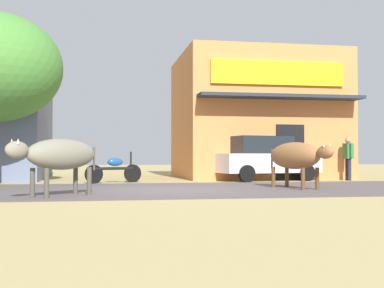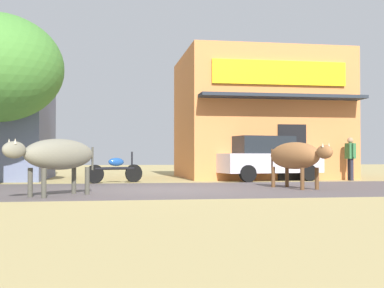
# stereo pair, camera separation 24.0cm
# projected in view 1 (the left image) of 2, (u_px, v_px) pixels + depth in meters

# --- Properties ---
(ground) EXTENTS (80.00, 80.00, 0.00)m
(ground) POSITION_uv_depth(u_px,v_px,m) (166.00, 189.00, 13.95)
(ground) COLOR tan
(asphalt_road) EXTENTS (72.00, 6.68, 0.00)m
(asphalt_road) POSITION_uv_depth(u_px,v_px,m) (166.00, 189.00, 13.95)
(asphalt_road) COLOR #5A5051
(asphalt_road) RESTS_ON ground
(storefront_right_club) EXTENTS (6.48, 6.68, 5.17)m
(storefront_right_club) POSITION_uv_depth(u_px,v_px,m) (255.00, 117.00, 22.09)
(storefront_right_club) COLOR #E08346
(storefront_right_club) RESTS_ON ground
(parked_hatchback_car) EXTENTS (4.07, 2.42, 1.64)m
(parked_hatchback_car) POSITION_uv_depth(u_px,v_px,m) (264.00, 158.00, 19.10)
(parked_hatchback_car) COLOR silver
(parked_hatchback_car) RESTS_ON ground
(parked_motorcycle) EXTENTS (1.92, 0.83, 1.06)m
(parked_motorcycle) POSITION_uv_depth(u_px,v_px,m) (114.00, 169.00, 17.39)
(parked_motorcycle) COLOR black
(parked_motorcycle) RESTS_ON ground
(cow_near_brown) EXTENTS (2.04, 2.14, 1.30)m
(cow_near_brown) POSITION_uv_depth(u_px,v_px,m) (60.00, 155.00, 11.55)
(cow_near_brown) COLOR gray
(cow_near_brown) RESTS_ON ground
(cow_far_dark) EXTENTS (1.23, 2.68, 1.30)m
(cow_far_dark) POSITION_uv_depth(u_px,v_px,m) (296.00, 156.00, 14.41)
(cow_far_dark) COLOR #9C6439
(cow_far_dark) RESTS_ON ground
(pedestrian_by_shop) EXTENTS (0.26, 0.61, 1.61)m
(pedestrian_by_shop) POSITION_uv_depth(u_px,v_px,m) (348.00, 155.00, 19.19)
(pedestrian_by_shop) COLOR #262633
(pedestrian_by_shop) RESTS_ON ground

